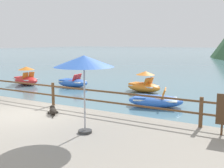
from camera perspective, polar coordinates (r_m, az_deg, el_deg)
ground_plane at (r=47.66m, az=20.54°, el=4.57°), size 200.00×200.00×0.00m
dock_railing at (r=11.62m, az=-12.10°, el=-1.52°), size 23.92×0.12×0.95m
beach_umbrella at (r=7.75m, az=-5.81°, el=4.48°), size 1.70×1.70×2.24m
dog_resting at (r=10.34m, az=-12.11°, el=-5.41°), size 0.78×0.83×0.26m
pedal_boat_0 at (r=16.83m, az=6.58°, el=-0.17°), size 2.36×1.53×1.26m
pedal_boat_1 at (r=18.76m, az=-8.12°, el=0.33°), size 2.25×1.51×0.89m
pedal_boat_2 at (r=20.45m, az=-17.37°, el=1.09°), size 2.39×1.59×1.28m
pedal_boat_3 at (r=13.09m, az=8.91°, el=-3.39°), size 2.81×2.02×0.87m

